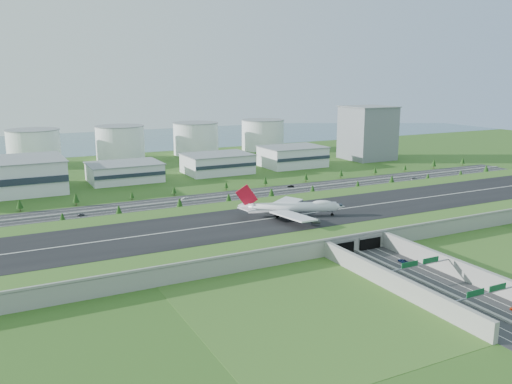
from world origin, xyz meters
name	(u,v)px	position (x,y,z in m)	size (l,w,h in m)	color
ground	(304,227)	(0.00, 0.00, 0.00)	(1200.00, 1200.00, 0.00)	#1E4C18
airfield_deck	(304,221)	(0.00, -0.09, 4.12)	(520.00, 100.00, 9.20)	gray
underpass_road	(427,277)	(0.00, -99.42, 3.43)	(38.80, 120.40, 8.00)	#28282B
sign_gantry_near	(420,266)	(0.00, -95.04, 6.95)	(38.70, 0.70, 9.80)	gray
sign_gantry_far	(486,294)	(0.00, -130.04, 6.95)	(38.70, 0.70, 9.80)	gray
north_expressway	(236,196)	(0.00, 95.00, 0.06)	(560.00, 36.00, 0.12)	#28282B
tree_row	(248,189)	(8.85, 94.06, 4.66)	(503.63, 48.64, 8.34)	#3D2819
hangar_mid_a	(125,172)	(-60.00, 190.00, 7.50)	(58.00, 42.00, 15.00)	silver
hangar_mid_b	(217,164)	(25.00, 190.00, 8.50)	(58.00, 42.00, 17.00)	silver
hangar_mid_c	(293,157)	(105.00, 190.00, 9.50)	(58.00, 42.00, 19.00)	silver
office_tower	(368,133)	(200.00, 195.00, 27.50)	(46.00, 46.00, 55.00)	slate
fuel_tank_a	(34,148)	(-120.00, 310.00, 17.50)	(50.00, 50.00, 35.00)	white
fuel_tank_b	(120,143)	(-35.00, 310.00, 17.50)	(50.00, 50.00, 35.00)	white
fuel_tank_c	(196,139)	(50.00, 310.00, 17.50)	(50.00, 50.00, 35.00)	white
fuel_tank_d	(263,135)	(135.00, 310.00, 17.50)	(50.00, 50.00, 35.00)	white
bay_water	(117,140)	(0.00, 480.00, 0.03)	(1200.00, 260.00, 0.06)	#3B6071
boeing_747	(291,207)	(-9.77, -1.43, 13.61)	(60.25, 55.82, 19.71)	white
car_0	(388,273)	(-7.38, -83.33, 0.91)	(1.87, 4.65, 1.58)	silver
car_1	(453,307)	(-9.82, -123.36, 0.88)	(1.61, 4.61, 1.52)	silver
car_2	(403,261)	(9.71, -73.85, 0.93)	(2.69, 5.84, 1.62)	#0B1638
car_4	(81,215)	(-113.28, 87.04, 0.93)	(1.90, 4.73, 1.61)	#4F5053
car_5	(291,186)	(51.70, 103.03, 0.98)	(1.81, 5.19, 1.71)	black
car_6	(414,178)	(164.78, 85.30, 0.84)	(2.39, 5.18, 1.44)	#9F9EA3
car_7	(185,198)	(-38.62, 100.66, 0.98)	(2.40, 5.90, 1.71)	white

